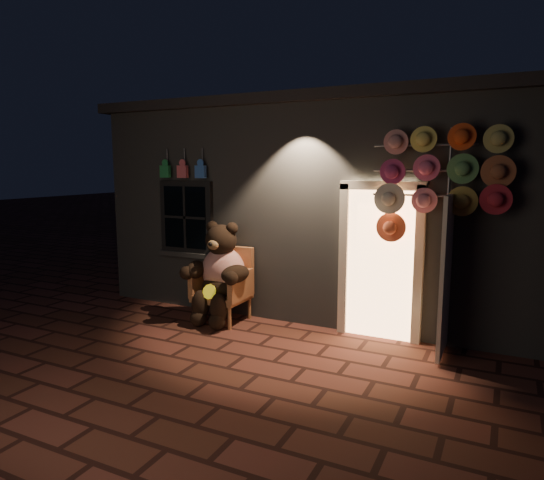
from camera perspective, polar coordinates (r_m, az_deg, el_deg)
The scene contains 5 objects.
ground at distance 6.34m, azimuth -3.29°, elevation -13.47°, with size 60.00×60.00×0.00m, color #5A2B22.
shop_building at distance 9.57m, azimuth 8.46°, elevation 4.68°, with size 7.30×5.95×3.51m.
wicker_armchair at distance 7.61m, azimuth -5.55°, elevation -5.20°, with size 0.80×0.72×1.14m.
teddy_bear at distance 7.45m, azimuth -6.17°, elevation -3.86°, with size 1.12×0.87×1.55m.
hat_rack at distance 6.44m, azimuth 19.02°, elevation 7.03°, with size 1.71×0.22×2.89m.
Camera 1 is at (2.90, -5.11, 2.39)m, focal length 32.00 mm.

